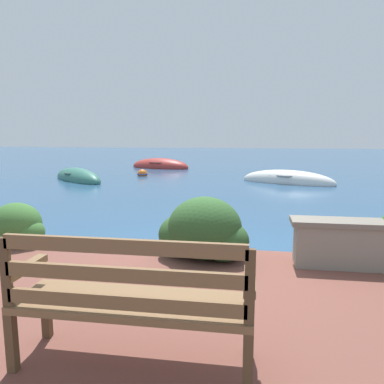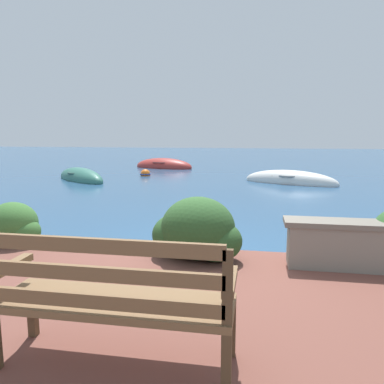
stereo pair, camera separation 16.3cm
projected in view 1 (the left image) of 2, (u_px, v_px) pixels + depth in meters
ground_plane at (203, 263)px, 5.10m from camera, size 80.00×80.00×0.00m
park_bench at (131, 298)px, 2.41m from camera, size 1.58×0.48×0.93m
hedge_clump_far_left at (16, 226)px, 5.20m from camera, size 0.87×0.62×0.59m
hedge_clump_left at (203, 232)px, 4.60m from camera, size 1.14×0.82×0.77m
rowboat_nearest at (78, 179)px, 14.04m from camera, size 3.03×2.76×0.82m
rowboat_mid at (288, 181)px, 13.29m from camera, size 3.45×2.21×0.82m
rowboat_far at (160, 167)px, 19.05m from camera, size 3.37×2.05×0.88m
mooring_buoy at (142, 174)px, 15.53m from camera, size 0.45×0.45×0.41m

